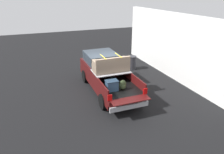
{
  "coord_description": "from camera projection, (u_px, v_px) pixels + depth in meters",
  "views": [
    {
      "loc": [
        -10.28,
        3.73,
        5.39
      ],
      "look_at": [
        -0.6,
        0.0,
        1.1
      ],
      "focal_mm": 33.8,
      "sensor_mm": 36.0,
      "label": 1
    }
  ],
  "objects": [
    {
      "name": "building_facade",
      "position": [
        172.0,
        45.0,
        13.71
      ],
      "size": [
        11.01,
        0.36,
        4.11
      ],
      "primitive_type": "cube",
      "color": "white",
      "rests_on": "ground_plane"
    },
    {
      "name": "pickup_truck",
      "position": [
        106.0,
        73.0,
        12.13
      ],
      "size": [
        6.05,
        2.06,
        2.23
      ],
      "color": "#470F0F",
      "rests_on": "ground_plane"
    },
    {
      "name": "trash_can",
      "position": [
        132.0,
        63.0,
        15.35
      ],
      "size": [
        0.6,
        0.6,
        0.98
      ],
      "color": "#2D2D33",
      "rests_on": "ground_plane"
    },
    {
      "name": "ground_plane",
      "position": [
        108.0,
        91.0,
        12.16
      ],
      "size": [
        40.0,
        40.0,
        0.0
      ],
      "primitive_type": "plane",
      "color": "black"
    }
  ]
}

